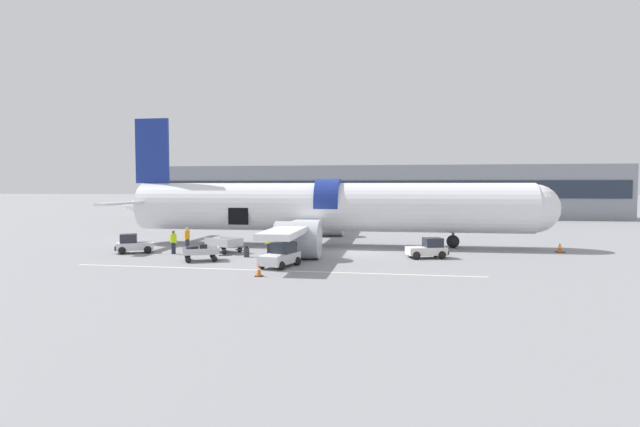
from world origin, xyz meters
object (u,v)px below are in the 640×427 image
ground_crew_loader_b (269,243)px  ground_crew_driver (278,240)px  ground_crew_supervisor (187,238)px  suitcase_on_tarmac_upright (247,252)px  airplane (324,208)px  baggage_tug_lead (133,245)px  baggage_tug_mid (281,256)px  baggage_cart_queued (201,254)px  baggage_cart_loading (225,246)px  baggage_tug_rear (428,249)px  ground_crew_loader_a (173,242)px

ground_crew_loader_b → ground_crew_driver: (0.24, 1.90, -0.01)m
ground_crew_supervisor → ground_crew_loader_b: bearing=-9.1°
suitcase_on_tarmac_upright → ground_crew_driver: bearing=71.1°
airplane → ground_crew_driver: airplane is taller
baggage_tug_lead → ground_crew_driver: bearing=16.6°
baggage_tug_mid → ground_crew_loader_b: 6.28m
airplane → baggage_cart_queued: bearing=-125.7°
baggage_cart_loading → suitcase_on_tarmac_upright: baggage_cart_loading is taller
baggage_tug_mid → baggage_cart_loading: (-5.71, 5.85, -0.13)m
baggage_cart_loading → ground_crew_loader_b: ground_crew_loader_b is taller
baggage_cart_loading → ground_crew_loader_b: 3.46m
baggage_cart_queued → ground_crew_supervisor: bearing=121.6°
ground_crew_supervisor → ground_crew_driver: bearing=6.3°
airplane → baggage_cart_loading: airplane is taller
ground_crew_loader_b → ground_crew_supervisor: ground_crew_supervisor is taller
baggage_cart_loading → baggage_tug_rear: bearing=-2.4°
baggage_tug_rear → baggage_cart_queued: 15.75m
airplane → baggage_cart_queued: (-7.04, -9.80, -2.69)m
ground_crew_loader_a → suitcase_on_tarmac_upright: (5.89, -0.82, -0.59)m
baggage_tug_mid → ground_crew_supervisor: size_ratio=1.92×
airplane → baggage_tug_mid: (-1.12, -11.43, -2.52)m
airplane → suitcase_on_tarmac_upright: (-4.50, -7.62, -2.85)m
baggage_tug_mid → baggage_cart_queued: (-5.92, 1.64, -0.17)m
suitcase_on_tarmac_upright → baggage_cart_loading: bearing=138.8°
airplane → ground_crew_supervisor: airplane is taller
airplane → suitcase_on_tarmac_upright: 9.30m
baggage_tug_rear → ground_crew_supervisor: size_ratio=1.69×
ground_crew_loader_a → baggage_tug_lead: bearing=179.7°
ground_crew_driver → suitcase_on_tarmac_upright: bearing=-108.9°
ground_crew_loader_a → ground_crew_driver: size_ratio=1.12×
ground_crew_supervisor → suitcase_on_tarmac_upright: ground_crew_supervisor is taller
baggage_tug_lead → ground_crew_loader_b: ground_crew_loader_b is taller
baggage_cart_loading → ground_crew_supervisor: (-3.49, 1.11, 0.42)m
baggage_tug_lead → suitcase_on_tarmac_upright: bearing=-5.2°
ground_crew_driver → ground_crew_supervisor: size_ratio=0.87×
airplane → baggage_tug_lead: airplane is taller
ground_crew_supervisor → baggage_cart_loading: bearing=-17.7°
ground_crew_driver → baggage_tug_mid: bearing=-75.4°
ground_crew_loader_a → ground_crew_loader_b: size_ratio=1.11×
baggage_cart_loading → ground_crew_driver: ground_crew_driver is taller
baggage_cart_queued → ground_crew_loader_a: (-3.35, 2.99, 0.44)m
baggage_tug_lead → baggage_tug_rear: (21.91, 0.57, -0.00)m
airplane → suitcase_on_tarmac_upright: size_ratio=48.72×
airplane → ground_crew_loader_a: (-10.40, -6.81, -2.25)m
baggage_tug_rear → baggage_cart_loading: bearing=177.6°
baggage_tug_lead → ground_crew_supervisor: ground_crew_supervisor is taller
baggage_tug_lead → baggage_cart_loading: (6.78, 1.20, -0.08)m
baggage_tug_mid → baggage_cart_loading: 8.17m
ground_crew_loader_a → baggage_cart_loading: bearing=18.9°
airplane → baggage_tug_mid: airplane is taller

